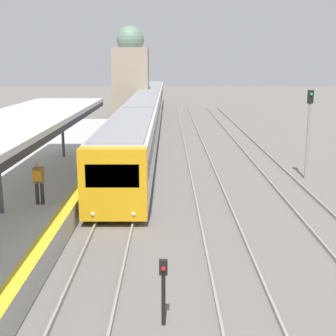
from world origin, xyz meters
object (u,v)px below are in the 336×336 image
(signal_post_near, at_px, (164,285))
(signal_mast_far, at_px, (310,123))
(person_on_platform, at_px, (40,179))
(train_near, at_px, (148,108))

(signal_post_near, distance_m, signal_mast_far, 16.49)
(person_on_platform, bearing_deg, signal_mast_far, 31.56)
(person_on_platform, bearing_deg, signal_post_near, -55.40)
(train_near, relative_size, signal_mast_far, 12.45)
(train_near, height_order, signal_post_near, train_near)
(signal_post_near, height_order, signal_mast_far, signal_mast_far)
(person_on_platform, xyz_separation_m, signal_mast_far, (12.35, 7.59, 1.15))
(signal_mast_far, bearing_deg, train_near, 113.55)
(train_near, bearing_deg, person_on_platform, -95.43)
(signal_mast_far, bearing_deg, signal_post_near, -117.57)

